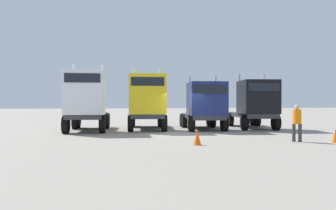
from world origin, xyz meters
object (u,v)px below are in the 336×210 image
at_px(semi_truck_white, 86,100).
at_px(visitor_in_hivis, 297,120).
at_px(semi_truck_navy, 205,105).
at_px(traffic_cone_near, 197,138).
at_px(traffic_cone_mid, 336,136).
at_px(semi_truck_black, 254,104).
at_px(semi_truck_yellow, 147,102).

xyz_separation_m(semi_truck_white, visitor_in_hivis, (10.26, -7.51, -1.02)).
xyz_separation_m(semi_truck_navy, traffic_cone_near, (-2.80, -7.51, -1.42)).
relative_size(semi_truck_white, traffic_cone_near, 9.48).
height_order(semi_truck_navy, traffic_cone_mid, semi_truck_navy).
xyz_separation_m(visitor_in_hivis, traffic_cone_mid, (1.60, -0.66, -0.71)).
xyz_separation_m(semi_truck_black, traffic_cone_mid, (-0.01, -8.20, -1.49)).
relative_size(semi_truck_white, semi_truck_black, 0.90).
xyz_separation_m(semi_truck_white, semi_truck_yellow, (4.06, 0.49, -0.08)).
bearing_deg(semi_truck_black, semi_truck_white, -81.08).
relative_size(visitor_in_hivis, traffic_cone_mid, 2.69).
height_order(semi_truck_white, semi_truck_black, semi_truck_white).
xyz_separation_m(semi_truck_yellow, traffic_cone_near, (1.13, -8.19, -1.66)).
xyz_separation_m(semi_truck_yellow, semi_truck_navy, (3.93, -0.68, -0.24)).
distance_m(semi_truck_navy, semi_truck_black, 3.88).
relative_size(traffic_cone_near, traffic_cone_mid, 0.94).
xyz_separation_m(semi_truck_yellow, traffic_cone_mid, (7.80, -8.65, -1.64)).
bearing_deg(traffic_cone_near, visitor_in_hivis, 2.22).
xyz_separation_m(semi_truck_black, traffic_cone_near, (-6.67, -7.74, -1.51)).
bearing_deg(semi_truck_black, semi_truck_navy, -77.85).
xyz_separation_m(semi_truck_navy, traffic_cone_mid, (3.87, -7.97, -1.40)).
bearing_deg(visitor_in_hivis, semi_truck_white, 86.64).
distance_m(visitor_in_hivis, traffic_cone_near, 5.13).
bearing_deg(semi_truck_black, visitor_in_hivis, -3.26).
relative_size(semi_truck_navy, semi_truck_black, 0.90).
distance_m(semi_truck_black, visitor_in_hivis, 7.75).
xyz_separation_m(semi_truck_white, semi_truck_navy, (7.99, -0.19, -0.32)).
bearing_deg(visitor_in_hivis, traffic_cone_near, 125.06).
height_order(semi_truck_navy, semi_truck_black, semi_truck_black).
distance_m(semi_truck_white, semi_truck_black, 11.86).
bearing_deg(traffic_cone_mid, semi_truck_black, 89.94).
relative_size(semi_truck_navy, traffic_cone_mid, 9.02).
distance_m(semi_truck_white, semi_truck_yellow, 4.09).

